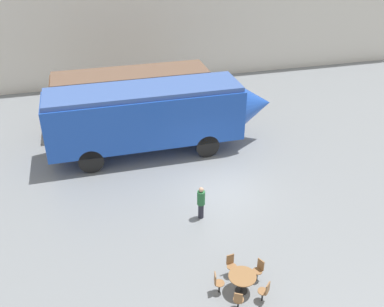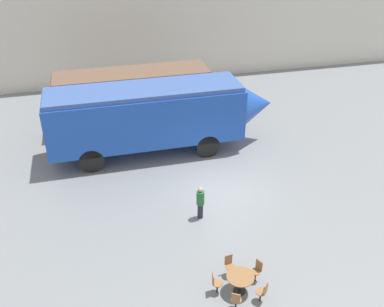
% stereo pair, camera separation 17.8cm
% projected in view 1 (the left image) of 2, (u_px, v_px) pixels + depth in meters
% --- Properties ---
extents(ground_plane, '(80.00, 80.00, 0.00)m').
position_uv_depth(ground_plane, '(222.00, 189.00, 20.37)').
color(ground_plane, gray).
extents(backdrop_wall, '(44.00, 0.15, 9.00)m').
position_uv_depth(backdrop_wall, '(157.00, 21.00, 30.90)').
color(backdrop_wall, silver).
rests_on(backdrop_wall, ground_plane).
extents(passenger_coach_wooden, '(9.23, 2.71, 3.33)m').
position_uv_depth(passenger_coach_wooden, '(132.00, 93.00, 25.56)').
color(passenger_coach_wooden, brown).
rests_on(passenger_coach_wooden, ground_plane).
extents(streamlined_locomotive, '(12.13, 2.84, 3.74)m').
position_uv_depth(streamlined_locomotive, '(160.00, 113.00, 22.52)').
color(streamlined_locomotive, blue).
rests_on(streamlined_locomotive, ground_plane).
extents(cafe_table_near, '(0.97, 0.97, 0.72)m').
position_uv_depth(cafe_table_near, '(242.00, 279.00, 14.69)').
color(cafe_table_near, black).
rests_on(cafe_table_near, ground_plane).
extents(cafe_chair_0, '(0.36, 0.37, 0.87)m').
position_uv_depth(cafe_chair_0, '(231.00, 264.00, 15.43)').
color(cafe_chair_0, black).
rests_on(cafe_chair_0, ground_plane).
extents(cafe_chair_1, '(0.38, 0.36, 0.87)m').
position_uv_depth(cafe_chair_1, '(217.00, 282.00, 14.68)').
color(cafe_chair_1, black).
rests_on(cafe_chair_1, ground_plane).
extents(cafe_chair_2, '(0.39, 0.40, 0.87)m').
position_uv_depth(cafe_chair_2, '(238.00, 300.00, 14.02)').
color(cafe_chair_2, black).
rests_on(cafe_chair_2, ground_plane).
extents(cafe_chair_3, '(0.40, 0.40, 0.87)m').
position_uv_depth(cafe_chair_3, '(265.00, 291.00, 14.34)').
color(cafe_chair_3, black).
rests_on(cafe_chair_3, ground_plane).
extents(cafe_chair_4, '(0.40, 0.38, 0.87)m').
position_uv_depth(cafe_chair_4, '(259.00, 269.00, 15.21)').
color(cafe_chair_4, black).
rests_on(cafe_chair_4, ground_plane).
extents(visitor_person, '(0.34, 0.34, 1.56)m').
position_uv_depth(visitor_person, '(201.00, 202.00, 18.12)').
color(visitor_person, '#262633').
rests_on(visitor_person, ground_plane).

